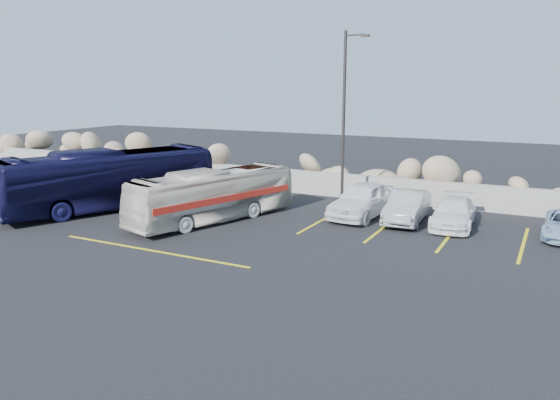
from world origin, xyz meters
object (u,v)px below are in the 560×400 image
at_px(tour_coach, 110,179).
at_px(car_b, 407,207).
at_px(car_a, 362,200).
at_px(car_c, 453,213).
at_px(vintage_bus, 213,195).
at_px(lamppost, 345,116).

xyz_separation_m(tour_coach, car_b, (12.88, 3.90, -0.75)).
distance_m(car_a, car_b, 1.98).
bearing_deg(car_c, car_a, 177.27).
height_order(car_b, car_c, car_b).
xyz_separation_m(vintage_bus, car_c, (9.23, 3.68, -0.52)).
distance_m(lamppost, car_a, 3.95).
bearing_deg(tour_coach, car_c, 37.52).
height_order(lamppost, car_c, lamppost).
xyz_separation_m(lamppost, car_b, (3.31, -1.13, -3.65)).
bearing_deg(lamppost, car_c, -11.23).
xyz_separation_m(tour_coach, car_c, (14.75, 4.00, -0.82)).
xyz_separation_m(lamppost, tour_coach, (-9.57, -5.03, -2.90)).
xyz_separation_m(car_a, car_c, (3.85, 0.11, -0.19)).
distance_m(lamppost, vintage_bus, 6.98).
relative_size(car_a, car_b, 1.14).
bearing_deg(lamppost, tour_coach, -152.25).
height_order(lamppost, car_a, lamppost).
relative_size(tour_coach, car_b, 2.56).
bearing_deg(car_a, vintage_bus, -141.75).
bearing_deg(car_b, lamppost, 158.15).
distance_m(tour_coach, car_b, 13.47).
height_order(tour_coach, car_b, tour_coach).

